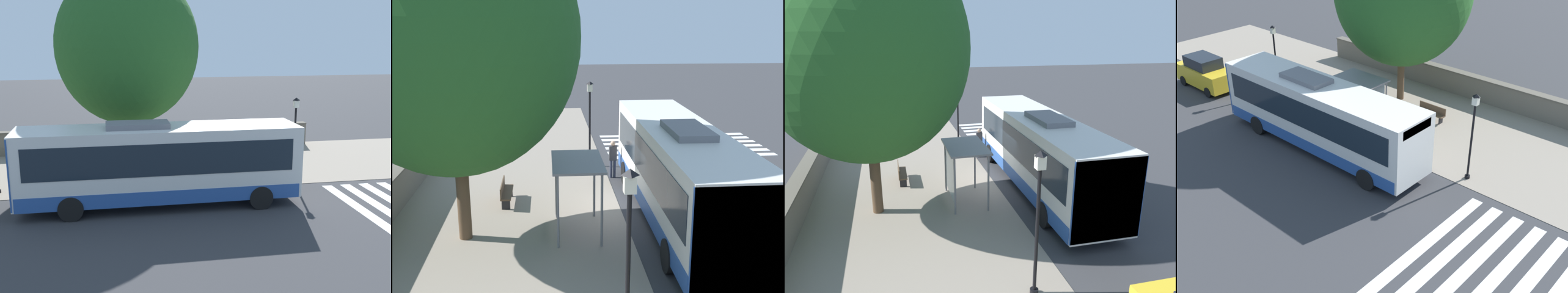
{
  "view_description": "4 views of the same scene",
  "coord_description": "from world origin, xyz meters",
  "views": [
    {
      "loc": [
        21.7,
        -2.84,
        7.2
      ],
      "look_at": [
        1.13,
        0.87,
        2.37
      ],
      "focal_mm": 45.0,
      "sensor_mm": 36.0,
      "label": 1
    },
    {
      "loc": [
        -2.72,
        -16.9,
        7.1
      ],
      "look_at": [
        -1.2,
        0.98,
        2.36
      ],
      "focal_mm": 45.0,
      "sensor_mm": 36.0,
      "label": 2
    },
    {
      "loc": [
        -4.79,
        -16.47,
        7.17
      ],
      "look_at": [
        -0.24,
        2.15,
        1.3
      ],
      "focal_mm": 35.0,
      "sensor_mm": 36.0,
      "label": 3
    },
    {
      "loc": [
        16.11,
        15.44,
        12.34
      ],
      "look_at": [
        1.55,
        2.36,
        1.15
      ],
      "focal_mm": 45.0,
      "sensor_mm": 36.0,
      "label": 4
    }
  ],
  "objects": [
    {
      "name": "sidewalk_plaza",
      "position": [
        -4.5,
        0.0,
        0.01
      ],
      "size": [
        9.0,
        44.0,
        0.02
      ],
      "color": "gray",
      "rests_on": "ground"
    },
    {
      "name": "crosswalk_stripes",
      "position": [
        5.0,
        9.83,
        0.0
      ],
      "size": [
        9.0,
        5.25,
        0.01
      ],
      "color": "silver",
      "rests_on": "ground"
    },
    {
      "name": "bench",
      "position": [
        -4.41,
        1.41,
        0.48
      ],
      "size": [
        0.4,
        1.76,
        0.88
      ],
      "color": "brown",
      "rests_on": "ground"
    },
    {
      "name": "pedestrian",
      "position": [
        0.21,
        4.24,
        1.02
      ],
      "size": [
        0.34,
        0.23,
        1.73
      ],
      "color": "#2D3347",
      "rests_on": "ground"
    },
    {
      "name": "shade_tree",
      "position": [
        -5.49,
        -1.68,
        6.54
      ],
      "size": [
        7.71,
        7.71,
        10.78
      ],
      "color": "brown",
      "rests_on": "ground"
    },
    {
      "name": "bus",
      "position": [
        1.84,
        -0.81,
        1.89
      ],
      "size": [
        2.63,
        11.74,
        3.65
      ],
      "color": "silver",
      "rests_on": "ground"
    },
    {
      "name": "street_lamp_far",
      "position": [
        -0.67,
        6.17,
        2.48
      ],
      "size": [
        0.28,
        0.28,
        4.18
      ],
      "color": "black",
      "rests_on": "ground"
    },
    {
      "name": "bus_shelter",
      "position": [
        -1.91,
        -1.45,
        2.08
      ],
      "size": [
        1.68,
        2.74,
        2.52
      ],
      "color": "slate",
      "rests_on": "ground"
    },
    {
      "name": "ground_plane",
      "position": [
        0.0,
        0.0,
        0.0
      ],
      "size": [
        120.0,
        120.0,
        0.0
      ],
      "primitive_type": "plane",
      "color": "#353538",
      "rests_on": "ground"
    },
    {
      "name": "street_lamp_near",
      "position": [
        -1.14,
        -7.98,
        2.54
      ],
      "size": [
        0.28,
        0.28,
        4.27
      ],
      "color": "black",
      "rests_on": "ground"
    }
  ]
}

